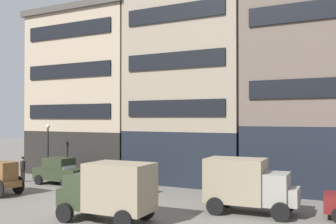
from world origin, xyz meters
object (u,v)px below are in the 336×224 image
object	(u,v)px
sedan_dark	(115,178)
fire_hydrant_curbside	(96,179)
pedestrian_officer	(23,168)
streetlamp_curbside	(48,144)
sedan_light	(60,171)
delivery_truck_near	(248,184)
delivery_truck_far	(109,189)

from	to	relation	value
sedan_dark	fire_hydrant_curbside	xyz separation A→B (m)	(-2.67, 1.50, -0.49)
pedestrian_officer	fire_hydrant_curbside	xyz separation A→B (m)	(5.72, 1.15, -0.55)
pedestrian_officer	streetlamp_curbside	distance (m)	2.50
sedan_light	delivery_truck_near	bearing A→B (deg)	-8.47
sedan_dark	pedestrian_officer	world-z (taller)	sedan_dark
delivery_truck_near	sedan_dark	bearing A→B (deg)	171.69
streetlamp_curbside	sedan_light	bearing A→B (deg)	-27.21
sedan_dark	streetlamp_curbside	xyz separation A→B (m)	(-7.64, 2.03, 1.76)
delivery_truck_far	pedestrian_officer	world-z (taller)	delivery_truck_far
sedan_dark	fire_hydrant_curbside	world-z (taller)	sedan_dark
streetlamp_curbside	fire_hydrant_curbside	size ratio (longest dim) A/B	4.96
fire_hydrant_curbside	delivery_truck_far	bearing A→B (deg)	-48.07
sedan_light	streetlamp_curbside	bearing A→B (deg)	152.79
delivery_truck_near	sedan_dark	xyz separation A→B (m)	(-8.75, 1.28, -0.51)
delivery_truck_near	streetlamp_curbside	distance (m)	16.77
delivery_truck_far	pedestrian_officer	xyz separation A→B (m)	(-12.19, 6.05, -0.44)
sedan_light	pedestrian_officer	xyz separation A→B (m)	(-3.15, -0.46, 0.07)
pedestrian_officer	delivery_truck_near	bearing A→B (deg)	-5.43
fire_hydrant_curbside	streetlamp_curbside	bearing A→B (deg)	173.86
delivery_truck_near	fire_hydrant_curbside	bearing A→B (deg)	166.33
delivery_truck_near	streetlamp_curbside	bearing A→B (deg)	168.57
sedan_dark	sedan_light	world-z (taller)	same
sedan_light	delivery_truck_far	bearing A→B (deg)	-35.74
fire_hydrant_curbside	delivery_truck_near	bearing A→B (deg)	-13.67
delivery_truck_near	streetlamp_curbside	world-z (taller)	streetlamp_curbside
delivery_truck_near	pedestrian_officer	bearing A→B (deg)	174.57
sedan_dark	fire_hydrant_curbside	size ratio (longest dim) A/B	4.60
delivery_truck_near	delivery_truck_far	size ratio (longest dim) A/B	1.01
fire_hydrant_curbside	sedan_light	bearing A→B (deg)	-164.95
sedan_dark	pedestrian_officer	xyz separation A→B (m)	(-8.40, 0.35, 0.07)
sedan_light	streetlamp_curbside	distance (m)	3.21
delivery_truck_near	delivery_truck_far	world-z (taller)	same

